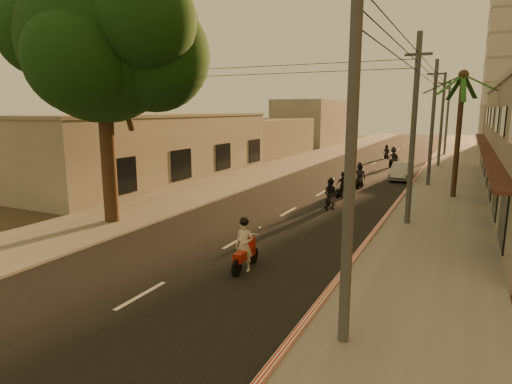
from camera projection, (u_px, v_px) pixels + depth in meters
ground at (211, 256)px, 16.45m from camera, size 160.00×160.00×0.00m
road at (344, 180)px, 34.09m from camera, size 10.00×140.00×0.02m
sidewalk_right at (447, 187)px, 30.85m from camera, size 5.00×140.00×0.12m
sidewalk_left at (260, 173)px, 37.32m from camera, size 5.00×140.00×0.12m
curb_stripe at (403, 196)px, 27.46m from camera, size 0.20×60.00×0.20m
left_building at (155, 147)px, 34.34m from camera, size 8.20×24.20×5.20m
broadleaf_tree at (110, 44)px, 19.59m from camera, size 9.60×8.70×12.10m
palm_tree at (463, 82)px, 25.76m from camera, size 5.00×5.00×8.20m
utility_poles at (435, 95)px, 30.18m from camera, size 1.20×48.26×9.00m
filler_left_near at (261, 137)px, 52.06m from camera, size 8.00×14.00×4.40m
filler_left_far at (310, 123)px, 67.69m from camera, size 8.00×14.00×7.00m
scooter_red at (245, 247)px, 14.84m from camera, size 0.74×1.96×1.93m
scooter_mid_a at (331, 195)px, 24.09m from camera, size 0.86×1.84×1.81m
scooter_mid_b at (343, 186)px, 27.26m from camera, size 1.19×1.62×1.67m
scooter_far_a at (360, 176)px, 30.69m from camera, size 0.92×1.89×1.85m
scooter_far_b at (393, 157)px, 42.01m from camera, size 1.51×1.99×1.98m
parked_car at (401, 171)px, 34.14m from camera, size 1.50×4.16×1.37m
scooter_far_c at (386, 152)px, 49.12m from camera, size 0.80×1.62×1.58m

